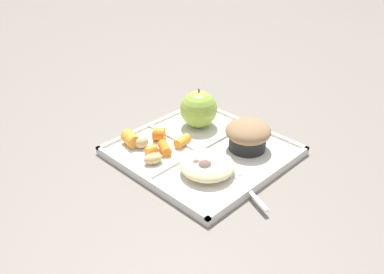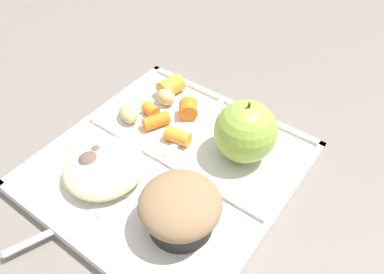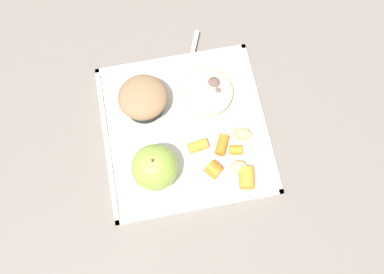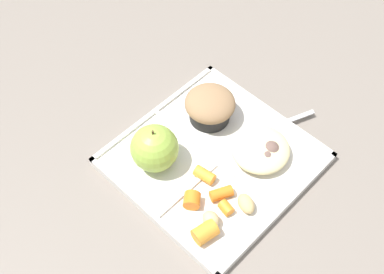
% 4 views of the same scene
% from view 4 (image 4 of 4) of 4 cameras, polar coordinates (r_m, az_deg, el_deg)
% --- Properties ---
extents(ground, '(6.00, 6.00, 0.00)m').
position_cam_4_polar(ground, '(0.86, 2.45, -2.84)').
color(ground, slate).
extents(lunch_tray, '(0.30, 0.30, 0.02)m').
position_cam_4_polar(lunch_tray, '(0.85, 2.45, -2.63)').
color(lunch_tray, silver).
rests_on(lunch_tray, ground).
extents(green_apple, '(0.08, 0.08, 0.09)m').
position_cam_4_polar(green_apple, '(0.81, -4.34, -1.29)').
color(green_apple, '#93B742').
rests_on(green_apple, lunch_tray).
extents(bran_muffin, '(0.09, 0.09, 0.06)m').
position_cam_4_polar(bran_muffin, '(0.88, 2.08, 3.56)').
color(bran_muffin, black).
rests_on(bran_muffin, lunch_tray).
extents(carrot_slice_center, '(0.04, 0.03, 0.02)m').
position_cam_4_polar(carrot_slice_center, '(0.80, 3.40, -6.51)').
color(carrot_slice_center, orange).
rests_on(carrot_slice_center, lunch_tray).
extents(carrot_slice_large, '(0.04, 0.03, 0.03)m').
position_cam_4_polar(carrot_slice_large, '(0.77, 1.52, -10.90)').
color(carrot_slice_large, orange).
rests_on(carrot_slice_large, lunch_tray).
extents(carrot_slice_small, '(0.04, 0.04, 0.03)m').
position_cam_4_polar(carrot_slice_small, '(0.79, -0.01, -7.28)').
color(carrot_slice_small, orange).
rests_on(carrot_slice_small, lunch_tray).
extents(carrot_slice_near_corner, '(0.02, 0.03, 0.02)m').
position_cam_4_polar(carrot_slice_near_corner, '(0.79, 3.93, -8.14)').
color(carrot_slice_near_corner, orange).
rests_on(carrot_slice_near_corner, lunch_tray).
extents(carrot_slice_diagonal, '(0.02, 0.04, 0.02)m').
position_cam_4_polar(carrot_slice_diagonal, '(0.82, 1.46, -4.39)').
color(carrot_slice_diagonal, orange).
rests_on(carrot_slice_diagonal, lunch_tray).
extents(potato_chunk_corner, '(0.04, 0.04, 0.02)m').
position_cam_4_polar(potato_chunk_corner, '(0.80, 6.25, -7.64)').
color(potato_chunk_corner, tan).
rests_on(potato_chunk_corner, lunch_tray).
extents(potato_chunk_golden, '(0.03, 0.03, 0.02)m').
position_cam_4_polar(potato_chunk_golden, '(0.78, 2.19, -9.45)').
color(potato_chunk_golden, tan).
rests_on(potato_chunk_golden, lunch_tray).
extents(egg_noodle_pile, '(0.10, 0.10, 0.03)m').
position_cam_4_polar(egg_noodle_pile, '(0.85, 7.90, -1.42)').
color(egg_noodle_pile, beige).
rests_on(egg_noodle_pile, lunch_tray).
extents(meatball_back, '(0.04, 0.04, 0.04)m').
position_cam_4_polar(meatball_back, '(0.85, 9.00, -1.58)').
color(meatball_back, brown).
rests_on(meatball_back, lunch_tray).
extents(meatball_side, '(0.03, 0.03, 0.03)m').
position_cam_4_polar(meatball_side, '(0.84, 8.52, -2.42)').
color(meatball_side, brown).
rests_on(meatball_side, lunch_tray).
extents(plastic_fork, '(0.15, 0.07, 0.00)m').
position_cam_4_polar(plastic_fork, '(0.89, 8.74, 0.97)').
color(plastic_fork, silver).
rests_on(plastic_fork, lunch_tray).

